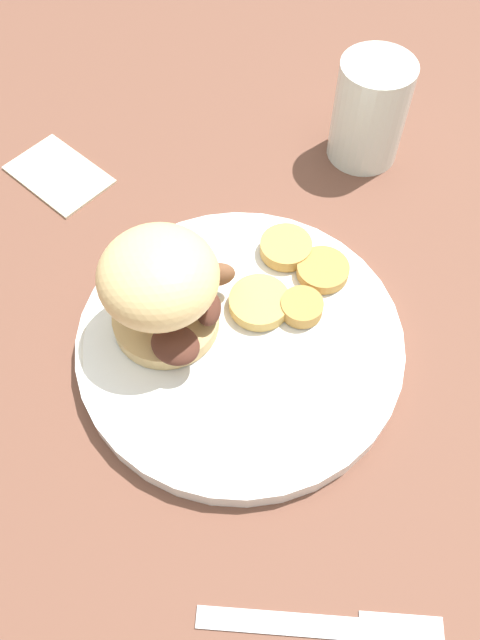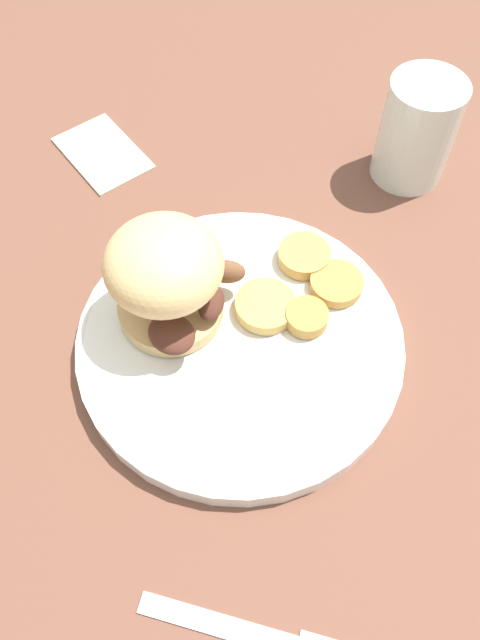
% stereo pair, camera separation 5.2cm
% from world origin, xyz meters
% --- Properties ---
extents(ground_plane, '(4.00, 4.00, 0.00)m').
position_xyz_m(ground_plane, '(0.00, 0.00, 0.00)').
color(ground_plane, brown).
extents(dinner_plate, '(0.28, 0.28, 0.02)m').
position_xyz_m(dinner_plate, '(0.00, 0.00, 0.01)').
color(dinner_plate, white).
rests_on(dinner_plate, ground_plane).
extents(sandwich, '(0.12, 0.11, 0.10)m').
position_xyz_m(sandwich, '(-0.05, 0.04, 0.08)').
color(sandwich, tan).
rests_on(sandwich, dinner_plate).
extents(potato_round_0, '(0.05, 0.05, 0.01)m').
position_xyz_m(potato_round_0, '(0.08, 0.07, 0.03)').
color(potato_round_0, tan).
rests_on(potato_round_0, dinner_plate).
extents(potato_round_1, '(0.04, 0.04, 0.01)m').
position_xyz_m(potato_round_1, '(0.06, -0.00, 0.03)').
color(potato_round_1, '#BC8942').
rests_on(potato_round_1, dinner_plate).
extents(potato_round_2, '(0.05, 0.05, 0.01)m').
position_xyz_m(potato_round_2, '(0.10, 0.03, 0.03)').
color(potato_round_2, '#BC8942').
rests_on(potato_round_2, dinner_plate).
extents(potato_round_3, '(0.05, 0.05, 0.01)m').
position_xyz_m(potato_round_3, '(0.03, 0.02, 0.03)').
color(potato_round_3, tan).
rests_on(potato_round_3, dinner_plate).
extents(fork, '(0.16, 0.10, 0.00)m').
position_xyz_m(fork, '(-0.04, -0.23, 0.00)').
color(fork, silver).
rests_on(fork, ground_plane).
extents(drinking_glass, '(0.08, 0.08, 0.11)m').
position_xyz_m(drinking_glass, '(0.23, 0.17, 0.06)').
color(drinking_glass, silver).
rests_on(drinking_glass, ground_plane).
extents(napkin, '(0.11, 0.13, 0.01)m').
position_xyz_m(napkin, '(-0.09, 0.27, 0.00)').
color(napkin, beige).
rests_on(napkin, ground_plane).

